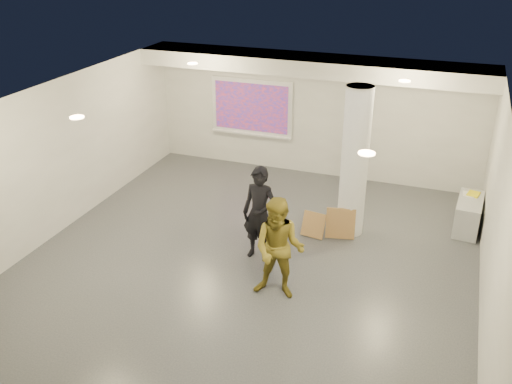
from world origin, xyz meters
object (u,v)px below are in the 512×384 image
at_px(column, 354,163).
at_px(projection_screen, 252,108).
at_px(man, 279,249).
at_px(woman, 260,214).
at_px(credenza, 468,214).

bearing_deg(column, projection_screen, 139.44).
bearing_deg(man, column, 72.28).
bearing_deg(column, woman, -131.75).
relative_size(woman, man, 1.02).
xyz_separation_m(credenza, woman, (-3.60, -2.47, 0.57)).
distance_m(column, projection_screen, 4.08).
relative_size(projection_screen, man, 1.19).
distance_m(projection_screen, credenza, 5.72).
height_order(projection_screen, credenza, projection_screen).
xyz_separation_m(credenza, man, (-2.89, -3.51, 0.55)).
bearing_deg(woman, man, -49.19).
xyz_separation_m(column, woman, (-1.38, -1.54, -0.60)).
relative_size(credenza, woman, 0.63).
relative_size(column, credenza, 2.67).
bearing_deg(projection_screen, man, -65.11).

